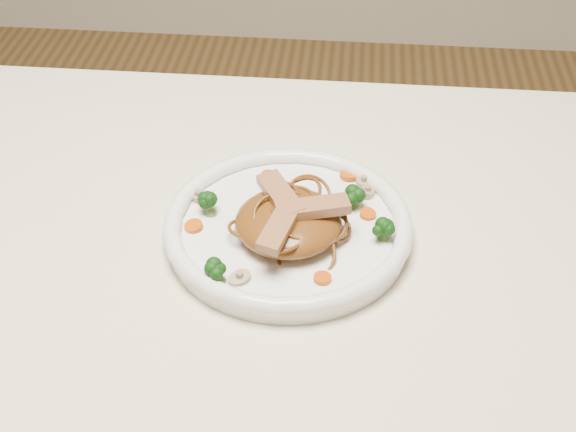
{
  "coord_description": "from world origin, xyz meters",
  "views": [
    {
      "loc": [
        0.15,
        -0.59,
        1.32
      ],
      "look_at": [
        0.09,
        0.06,
        0.78
      ],
      "focal_mm": 49.4,
      "sensor_mm": 36.0,
      "label": 1
    }
  ],
  "objects": [
    {
      "name": "noodle_mound",
      "position": [
        0.09,
        0.05,
        0.78
      ],
      "size": [
        0.12,
        0.12,
        0.04
      ],
      "primitive_type": "ellipsoid",
      "rotation": [
        0.0,
        0.0,
        -0.1
      ],
      "color": "brown",
      "rests_on": "plate"
    },
    {
      "name": "chicken_c",
      "position": [
        0.08,
        0.01,
        0.8
      ],
      "size": [
        0.04,
        0.08,
        0.01
      ],
      "primitive_type": "cube",
      "rotation": [
        0.0,
        0.0,
        4.45
      ],
      "color": "#AA7950",
      "rests_on": "noodle_mound"
    },
    {
      "name": "broccoli_2",
      "position": [
        0.03,
        -0.03,
        0.78
      ],
      "size": [
        0.03,
        0.03,
        0.03
      ],
      "primitive_type": null,
      "rotation": [
        0.0,
        0.0,
        -0.23
      ],
      "color": "#0D360B",
      "rests_on": "plate"
    },
    {
      "name": "carrot_4",
      "position": [
        0.13,
        -0.02,
        0.77
      ],
      "size": [
        0.02,
        0.02,
        0.0
      ],
      "primitive_type": "cylinder",
      "rotation": [
        0.0,
        0.0,
        0.27
      ],
      "color": "#C24D07",
      "rests_on": "plate"
    },
    {
      "name": "table",
      "position": [
        0.0,
        0.0,
        0.65
      ],
      "size": [
        1.2,
        0.8,
        0.75
      ],
      "color": "beige",
      "rests_on": "ground"
    },
    {
      "name": "carrot_2",
      "position": [
        0.17,
        0.08,
        0.77
      ],
      "size": [
        0.02,
        0.02,
        0.0
      ],
      "primitive_type": "cylinder",
      "rotation": [
        0.0,
        0.0,
        0.16
      ],
      "color": "#C24D07",
      "rests_on": "plate"
    },
    {
      "name": "broccoli_0",
      "position": [
        0.16,
        0.1,
        0.78
      ],
      "size": [
        0.03,
        0.03,
        0.03
      ],
      "primitive_type": null,
      "rotation": [
        0.0,
        0.0,
        0.02
      ],
      "color": "#0D360B",
      "rests_on": "plate"
    },
    {
      "name": "mushroom_1",
      "position": [
        0.17,
        0.12,
        0.77
      ],
      "size": [
        0.03,
        0.03,
        0.01
      ],
      "primitive_type": "cylinder",
      "rotation": [
        0.0,
        0.0,
        1.43
      ],
      "color": "gray",
      "rests_on": "plate"
    },
    {
      "name": "chicken_b",
      "position": [
        0.08,
        0.06,
        0.8
      ],
      "size": [
        0.06,
        0.08,
        0.01
      ],
      "primitive_type": "cube",
      "rotation": [
        0.0,
        0.0,
        2.08
      ],
      "color": "#AA7950",
      "rests_on": "noodle_mound"
    },
    {
      "name": "mushroom_3",
      "position": [
        0.17,
        0.14,
        0.77
      ],
      "size": [
        0.03,
        0.03,
        0.01
      ],
      "primitive_type": "cylinder",
      "rotation": [
        0.0,
        0.0,
        2.25
      ],
      "color": "gray",
      "rests_on": "plate"
    },
    {
      "name": "chicken_a",
      "position": [
        0.11,
        0.04,
        0.8
      ],
      "size": [
        0.08,
        0.05,
        0.01
      ],
      "primitive_type": "cube",
      "rotation": [
        0.0,
        0.0,
        0.29
      ],
      "color": "#AA7950",
      "rests_on": "noodle_mound"
    },
    {
      "name": "mushroom_0",
      "position": [
        0.05,
        -0.03,
        0.77
      ],
      "size": [
        0.03,
        0.03,
        0.01
      ],
      "primitive_type": "cylinder",
      "rotation": [
        0.0,
        0.0,
        0.61
      ],
      "color": "gray",
      "rests_on": "plate"
    },
    {
      "name": "carrot_3",
      "position": [
        0.06,
        0.14,
        0.77
      ],
      "size": [
        0.02,
        0.02,
        0.0
      ],
      "primitive_type": "cylinder",
      "rotation": [
        0.0,
        0.0,
        -0.17
      ],
      "color": "#C24D07",
      "rests_on": "plate"
    },
    {
      "name": "plate",
      "position": [
        0.09,
        0.06,
        0.76
      ],
      "size": [
        0.35,
        0.35,
        0.02
      ],
      "primitive_type": "cylinder",
      "rotation": [
        0.0,
        0.0,
        -0.38
      ],
      "color": "white",
      "rests_on": "table"
    },
    {
      "name": "broccoli_1",
      "position": [
        0.0,
        0.07,
        0.78
      ],
      "size": [
        0.03,
        0.03,
        0.03
      ],
      "primitive_type": null,
      "rotation": [
        0.0,
        0.0,
        0.33
      ],
      "color": "#0D360B",
      "rests_on": "plate"
    },
    {
      "name": "mushroom_2",
      "position": [
        -0.02,
        0.1,
        0.77
      ],
      "size": [
        0.03,
        0.03,
        0.01
      ],
      "primitive_type": "cylinder",
      "rotation": [
        0.0,
        0.0,
        -0.88
      ],
      "color": "gray",
      "rests_on": "plate"
    },
    {
      "name": "carrot_0",
      "position": [
        0.15,
        0.15,
        0.77
      ],
      "size": [
        0.03,
        0.03,
        0.0
      ],
      "primitive_type": "cylinder",
      "rotation": [
        0.0,
        0.0,
        0.27
      ],
      "color": "#C24D07",
      "rests_on": "plate"
    },
    {
      "name": "broccoli_3",
      "position": [
        0.19,
        0.05,
        0.78
      ],
      "size": [
        0.03,
        0.03,
        0.03
      ],
      "primitive_type": null,
      "rotation": [
        0.0,
        0.0,
        -0.39
      ],
      "color": "#0D360B",
      "rests_on": "plate"
    },
    {
      "name": "carrot_1",
      "position": [
        -0.01,
        0.04,
        0.77
      ],
      "size": [
        0.02,
        0.02,
        0.0
      ],
      "primitive_type": "cylinder",
      "rotation": [
        0.0,
        0.0,
        -0.29
      ],
      "color": "#C24D07",
      "rests_on": "plate"
    }
  ]
}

